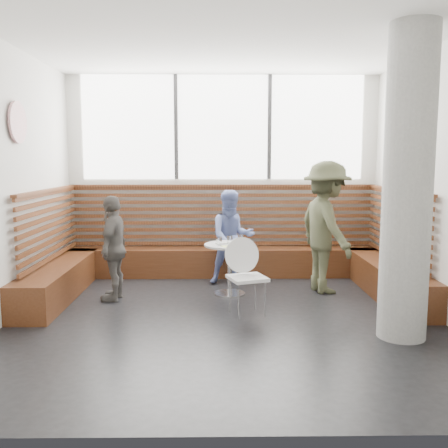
{
  "coord_description": "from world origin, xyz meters",
  "views": [
    {
      "loc": [
        -0.09,
        -5.65,
        1.86
      ],
      "look_at": [
        0.0,
        1.0,
        1.0
      ],
      "focal_mm": 40.0,
      "sensor_mm": 36.0,
      "label": 1
    }
  ],
  "objects_px": {
    "child_left": "(114,248)",
    "adult_man": "(326,227)",
    "cafe_table": "(230,258)",
    "concrete_column": "(408,185)",
    "child_back": "(232,237)",
    "cafe_chair": "(247,270)"
  },
  "relations": [
    {
      "from": "child_back",
      "to": "child_left",
      "type": "height_order",
      "value": "child_back"
    },
    {
      "from": "cafe_table",
      "to": "concrete_column",
      "type": "bearing_deg",
      "value": -43.78
    },
    {
      "from": "concrete_column",
      "to": "cafe_chair",
      "type": "xyz_separation_m",
      "value": [
        -1.58,
        0.86,
        -1.06
      ]
    },
    {
      "from": "child_left",
      "to": "cafe_table",
      "type": "bearing_deg",
      "value": 103.46
    },
    {
      "from": "cafe_table",
      "to": "cafe_chair",
      "type": "xyz_separation_m",
      "value": [
        0.19,
        -0.84,
        0.03
      ]
    },
    {
      "from": "concrete_column",
      "to": "child_left",
      "type": "distance_m",
      "value": 3.74
    },
    {
      "from": "adult_man",
      "to": "child_back",
      "type": "distance_m",
      "value": 1.41
    },
    {
      "from": "child_back",
      "to": "cafe_table",
      "type": "bearing_deg",
      "value": -103.58
    },
    {
      "from": "adult_man",
      "to": "child_back",
      "type": "height_order",
      "value": "adult_man"
    },
    {
      "from": "cafe_table",
      "to": "adult_man",
      "type": "relative_size",
      "value": 0.39
    },
    {
      "from": "adult_man",
      "to": "child_left",
      "type": "xyz_separation_m",
      "value": [
        -2.9,
        -0.36,
        -0.22
      ]
    },
    {
      "from": "child_left",
      "to": "adult_man",
      "type": "bearing_deg",
      "value": 102.43
    },
    {
      "from": "cafe_chair",
      "to": "child_back",
      "type": "height_order",
      "value": "child_back"
    },
    {
      "from": "concrete_column",
      "to": "cafe_table",
      "type": "distance_m",
      "value": 2.69
    },
    {
      "from": "child_back",
      "to": "concrete_column",
      "type": "bearing_deg",
      "value": -62.41
    },
    {
      "from": "concrete_column",
      "to": "cafe_chair",
      "type": "distance_m",
      "value": 2.09
    },
    {
      "from": "cafe_table",
      "to": "adult_man",
      "type": "bearing_deg",
      "value": 5.84
    },
    {
      "from": "concrete_column",
      "to": "adult_man",
      "type": "bearing_deg",
      "value": 102.84
    },
    {
      "from": "cafe_chair",
      "to": "child_left",
      "type": "bearing_deg",
      "value": 141.43
    },
    {
      "from": "child_back",
      "to": "child_left",
      "type": "bearing_deg",
      "value": -160.82
    },
    {
      "from": "concrete_column",
      "to": "child_back",
      "type": "height_order",
      "value": "concrete_column"
    },
    {
      "from": "cafe_chair",
      "to": "cafe_table",
      "type": "bearing_deg",
      "value": 84.02
    }
  ]
}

